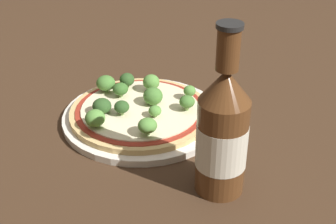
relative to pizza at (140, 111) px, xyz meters
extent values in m
plane|color=#3D2819|center=(-0.02, 0.02, -0.02)|extent=(3.00, 3.00, 0.00)
cylinder|color=silver|center=(0.00, 0.00, -0.01)|extent=(0.28, 0.28, 0.01)
cylinder|color=tan|center=(0.00, 0.00, 0.00)|extent=(0.25, 0.25, 0.01)
cylinder|color=maroon|center=(0.00, 0.00, 0.00)|extent=(0.23, 0.23, 0.00)
cylinder|color=beige|center=(0.00, 0.00, 0.01)|extent=(0.21, 0.21, 0.00)
cylinder|color=#89A866|center=(0.03, 0.09, 0.01)|extent=(0.01, 0.01, 0.01)
ellipsoid|color=#568E3D|center=(0.03, 0.09, 0.02)|extent=(0.02, 0.02, 0.02)
cylinder|color=#89A866|center=(-0.08, 0.03, 0.01)|extent=(0.01, 0.01, 0.01)
ellipsoid|color=#2D5123|center=(-0.08, 0.03, 0.02)|extent=(0.03, 0.03, 0.02)
cylinder|color=#89A866|center=(0.04, 0.00, 0.01)|extent=(0.01, 0.01, 0.01)
ellipsoid|color=#568E3D|center=(0.04, 0.00, 0.02)|extent=(0.02, 0.02, 0.02)
cylinder|color=#89A866|center=(-0.03, -0.06, 0.01)|extent=(0.01, 0.01, 0.01)
ellipsoid|color=#2D5123|center=(-0.03, -0.06, 0.02)|extent=(0.03, 0.03, 0.03)
cylinder|color=#89A866|center=(0.00, 0.03, 0.01)|extent=(0.01, 0.01, 0.01)
ellipsoid|color=#477A33|center=(0.00, 0.03, 0.02)|extent=(0.03, 0.03, 0.03)
cylinder|color=#89A866|center=(-0.04, 0.05, 0.01)|extent=(0.01, 0.01, 0.01)
ellipsoid|color=#568E3D|center=(-0.04, 0.05, 0.03)|extent=(0.03, 0.03, 0.03)
cylinder|color=#89A866|center=(0.00, -0.04, 0.01)|extent=(0.01, 0.01, 0.01)
ellipsoid|color=#2D5123|center=(0.00, -0.04, 0.02)|extent=(0.03, 0.03, 0.02)
cylinder|color=#89A866|center=(0.08, -0.04, 0.01)|extent=(0.01, 0.01, 0.01)
ellipsoid|color=#568E3D|center=(0.08, -0.04, 0.02)|extent=(0.03, 0.03, 0.02)
cylinder|color=#89A866|center=(-0.09, -0.01, 0.01)|extent=(0.01, 0.01, 0.01)
ellipsoid|color=#477A33|center=(-0.09, -0.01, 0.02)|extent=(0.04, 0.04, 0.03)
cylinder|color=#89A866|center=(-0.05, 0.00, 0.01)|extent=(0.01, 0.01, 0.01)
ellipsoid|color=#386628|center=(-0.05, 0.00, 0.02)|extent=(0.03, 0.03, 0.02)
cylinder|color=#89A866|center=(0.00, -0.09, 0.01)|extent=(0.01, 0.01, 0.01)
ellipsoid|color=#568E3D|center=(0.00, -0.09, 0.02)|extent=(0.03, 0.03, 0.03)
cylinder|color=#89A866|center=(0.06, 0.06, 0.01)|extent=(0.01, 0.01, 0.01)
ellipsoid|color=#477A33|center=(0.06, 0.06, 0.02)|extent=(0.03, 0.03, 0.02)
cylinder|color=#563319|center=(0.22, -0.02, 0.05)|extent=(0.07, 0.07, 0.14)
cylinder|color=beige|center=(0.22, -0.02, 0.06)|extent=(0.07, 0.07, 0.06)
cone|color=#563319|center=(0.22, -0.02, 0.15)|extent=(0.07, 0.07, 0.04)
cylinder|color=#563319|center=(0.22, -0.02, 0.20)|extent=(0.03, 0.03, 0.05)
cylinder|color=black|center=(0.22, -0.02, 0.23)|extent=(0.03, 0.03, 0.01)
camera|label=1|loc=(0.59, -0.41, 0.42)|focal=50.00mm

